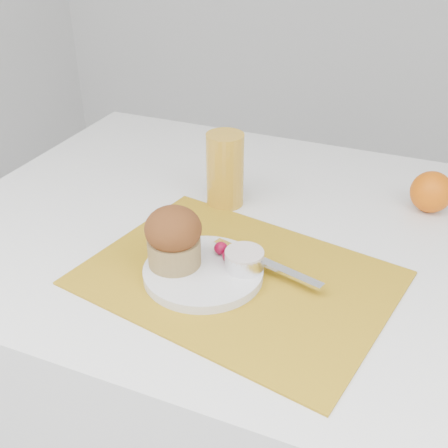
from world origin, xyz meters
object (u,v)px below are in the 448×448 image
at_px(juice_glass, 225,170).
at_px(muffin, 174,237).
at_px(plate, 203,272).
at_px(orange, 431,192).
at_px(table, 280,390).

relative_size(juice_glass, muffin, 1.33).
bearing_deg(plate, juice_glass, 104.69).
height_order(plate, juice_glass, juice_glass).
distance_m(plate, juice_glass, 0.24).
distance_m(plate, orange, 0.45).
xyz_separation_m(table, orange, (0.20, 0.18, 0.41)).
height_order(table, orange, orange).
bearing_deg(plate, table, 63.14).
bearing_deg(muffin, plate, 5.22).
relative_size(plate, muffin, 1.76).
bearing_deg(juice_glass, table, -21.84).
bearing_deg(juice_glass, plate, -75.31).
distance_m(table, muffin, 0.49).
xyz_separation_m(plate, muffin, (-0.04, -0.00, 0.05)).
relative_size(plate, juice_glass, 1.32).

